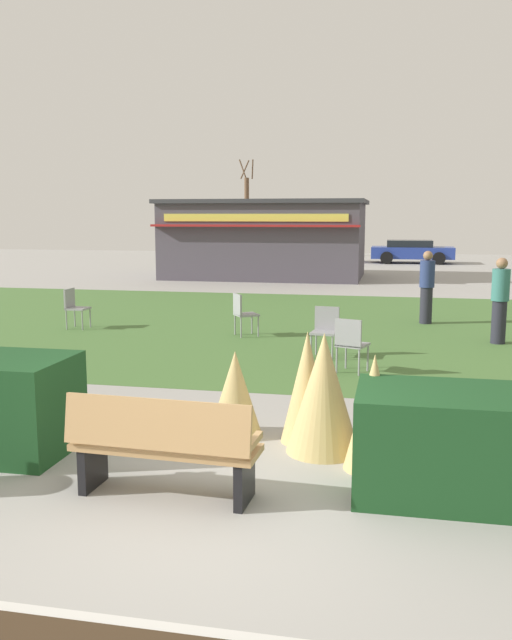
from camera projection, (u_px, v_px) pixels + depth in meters
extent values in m
plane|color=#999691|center=(213.00, 514.00, 5.73)|extent=(80.00, 80.00, 0.00)
cube|color=#446B33|center=(328.00, 326.00, 15.32)|extent=(36.00, 12.00, 0.01)
cube|color=tan|center=(166.00, 447.00, 6.05)|extent=(1.72, 0.56, 0.06)
cube|color=tan|center=(156.00, 424.00, 5.80)|extent=(1.70, 0.21, 0.44)
cube|color=black|center=(93.00, 464.00, 6.26)|extent=(0.10, 0.44, 0.45)
cube|color=black|center=(245.00, 479.00, 5.90)|extent=(0.10, 0.44, 0.45)
cube|color=tan|center=(84.00, 427.00, 6.23)|extent=(0.08, 0.44, 0.06)
cube|color=tan|center=(253.00, 442.00, 5.83)|extent=(0.08, 0.44, 0.06)
cube|color=#19421E|center=(482.00, 446.00, 6.00)|extent=(2.22, 1.10, 0.96)
cone|color=tan|center=(324.00, 393.00, 7.14)|extent=(0.79, 0.79, 1.29)
cone|color=tan|center=(374.00, 412.00, 6.66)|extent=(0.58, 0.58, 1.17)
cone|color=tan|center=(307.00, 387.00, 7.47)|extent=(0.58, 0.58, 1.25)
cone|color=tan|center=(235.00, 393.00, 7.71)|extent=(0.62, 0.62, 0.99)
cube|color=#47424C|center=(266.00, 241.00, 27.31)|extent=(7.72, 4.66, 2.93)
cube|color=#333338|center=(266.00, 202.00, 27.08)|extent=(8.02, 4.96, 0.16)
cube|color=maroon|center=(253.00, 226.00, 24.78)|extent=(7.82, 0.36, 0.08)
cube|color=#D8CC4C|center=(254.00, 218.00, 24.89)|extent=(6.95, 0.04, 0.28)
cube|color=gray|center=(78.00, 309.00, 14.99)|extent=(0.45, 0.45, 0.04)
cube|color=gray|center=(69.00, 298.00, 15.00)|extent=(0.05, 0.44, 0.44)
cylinder|color=gray|center=(82.00, 320.00, 14.80)|extent=(0.03, 0.03, 0.45)
cylinder|color=gray|center=(90.00, 318.00, 15.16)|extent=(0.03, 0.03, 0.45)
cylinder|color=gray|center=(66.00, 320.00, 14.88)|extent=(0.03, 0.03, 0.45)
cylinder|color=gray|center=(75.00, 317.00, 15.25)|extent=(0.03, 0.03, 0.45)
cube|color=gray|center=(247.00, 315.00, 14.08)|extent=(0.61, 0.61, 0.04)
cube|color=gray|center=(237.00, 305.00, 13.98)|extent=(0.27, 0.39, 0.44)
cylinder|color=gray|center=(258.00, 326.00, 14.01)|extent=(0.03, 0.03, 0.45)
cylinder|color=gray|center=(252.00, 323.00, 14.36)|extent=(0.03, 0.03, 0.45)
cylinder|color=gray|center=(241.00, 327.00, 13.87)|extent=(0.03, 0.03, 0.45)
cylinder|color=gray|center=(235.00, 324.00, 14.22)|extent=(0.03, 0.03, 0.45)
cube|color=gray|center=(353.00, 345.00, 10.81)|extent=(0.56, 0.56, 0.04)
cube|color=gray|center=(348.00, 333.00, 10.61)|extent=(0.43, 0.18, 0.44)
cylinder|color=gray|center=(368.00, 358.00, 10.91)|extent=(0.03, 0.03, 0.45)
cylinder|color=gray|center=(346.00, 355.00, 11.10)|extent=(0.03, 0.03, 0.45)
cylinder|color=gray|center=(359.00, 362.00, 10.59)|extent=(0.03, 0.03, 0.45)
cylinder|color=gray|center=(337.00, 359.00, 10.78)|extent=(0.03, 0.03, 0.45)
cube|color=gray|center=(324.00, 333.00, 11.92)|extent=(0.49, 0.49, 0.04)
cube|color=gray|center=(327.00, 319.00, 12.08)|extent=(0.44, 0.09, 0.44)
cylinder|color=gray|center=(311.00, 346.00, 11.84)|extent=(0.03, 0.03, 0.45)
cylinder|color=gray|center=(332.00, 348.00, 11.72)|extent=(0.03, 0.03, 0.45)
cylinder|color=gray|center=(316.00, 343.00, 12.19)|extent=(0.03, 0.03, 0.45)
cylinder|color=gray|center=(337.00, 344.00, 12.08)|extent=(0.03, 0.03, 0.45)
cylinder|color=#23232D|center=(426.00, 305.00, 15.68)|extent=(0.28, 0.28, 0.85)
cylinder|color=navy|center=(427.00, 274.00, 15.57)|extent=(0.34, 0.34, 0.62)
sphere|color=#8C6647|center=(428.00, 256.00, 15.51)|extent=(0.22, 0.22, 0.22)
cylinder|color=#23232D|center=(499.00, 322.00, 13.24)|extent=(0.28, 0.28, 0.85)
cylinder|color=#336B66|center=(501.00, 285.00, 13.13)|extent=(0.34, 0.34, 0.62)
sphere|color=#8C6647|center=(502.00, 263.00, 13.06)|extent=(0.22, 0.22, 0.22)
cube|color=maroon|center=(313.00, 252.00, 36.32)|extent=(4.21, 1.82, 0.60)
cube|color=black|center=(310.00, 243.00, 36.28)|extent=(2.32, 1.59, 0.44)
cylinder|color=black|center=(339.00, 255.00, 36.98)|extent=(0.64, 0.22, 0.64)
cylinder|color=black|center=(336.00, 257.00, 35.20)|extent=(0.64, 0.22, 0.64)
cylinder|color=black|center=(292.00, 255.00, 37.51)|extent=(0.64, 0.22, 0.64)
cylinder|color=black|center=(286.00, 257.00, 35.73)|extent=(0.64, 0.22, 0.64)
cube|color=navy|center=(412.00, 253.00, 35.28)|extent=(4.20, 1.81, 0.60)
cube|color=black|center=(410.00, 244.00, 35.25)|extent=(2.31, 1.59, 0.44)
cylinder|color=black|center=(437.00, 256.00, 35.95)|extent=(0.64, 0.22, 0.64)
cylinder|color=black|center=(439.00, 258.00, 34.17)|extent=(0.64, 0.22, 0.64)
cylinder|color=black|center=(387.00, 256.00, 36.47)|extent=(0.64, 0.22, 0.64)
cylinder|color=black|center=(387.00, 258.00, 34.68)|extent=(0.64, 0.22, 0.64)
cylinder|color=brown|center=(247.00, 218.00, 40.52)|extent=(0.28, 0.28, 4.68)
cylinder|color=brown|center=(252.00, 169.00, 40.12)|extent=(0.25, 0.58, 1.12)
cylinder|color=brown|center=(245.00, 170.00, 40.41)|extent=(0.54, 0.36, 1.12)
cylinder|color=brown|center=(243.00, 169.00, 39.82)|extent=(0.54, 0.35, 1.12)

